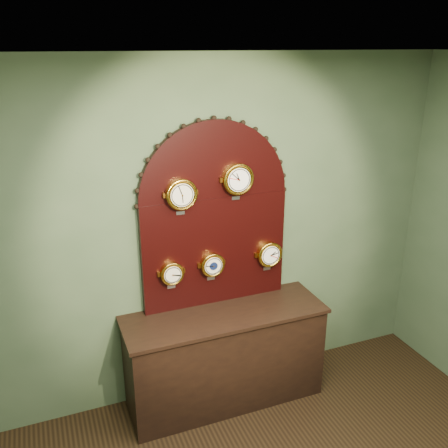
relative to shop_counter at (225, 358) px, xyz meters
name	(u,v)px	position (x,y,z in m)	size (l,w,h in m)	color
wall_back	(213,235)	(0.00, 0.27, 1.00)	(4.00, 4.00, 0.00)	#43583C
shop_counter	(225,358)	(0.00, 0.00, 0.00)	(1.60, 0.50, 0.80)	black
display_board	(215,210)	(0.00, 0.22, 1.23)	(1.26, 0.06, 1.53)	black
roman_clock	(181,194)	(-0.29, 0.15, 1.41)	(0.24, 0.08, 0.29)	gold
arabic_clock	(238,179)	(0.16, 0.15, 1.48)	(0.25, 0.08, 0.30)	gold
hygrometer	(172,273)	(-0.38, 0.15, 0.78)	(0.19, 0.08, 0.24)	gold
barometer	(212,265)	(-0.05, 0.15, 0.80)	(0.20, 0.08, 0.25)	gold
tide_clock	(269,254)	(0.46, 0.15, 0.80)	(0.22, 0.08, 0.27)	gold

